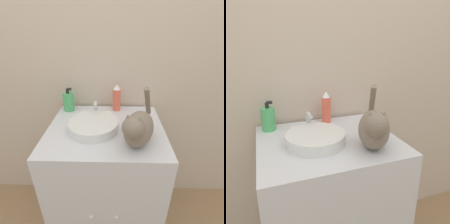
% 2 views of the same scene
% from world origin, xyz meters
% --- Properties ---
extents(wall_back, '(6.00, 0.05, 2.50)m').
position_xyz_m(wall_back, '(0.00, 0.64, 1.25)').
color(wall_back, '#C6B29E').
rests_on(wall_back, ground_plane).
extents(vanity_cabinet, '(0.69, 0.61, 0.90)m').
position_xyz_m(vanity_cabinet, '(0.00, 0.30, 0.45)').
color(vanity_cabinet, silver).
rests_on(vanity_cabinet, ground_plane).
extents(sink_basin, '(0.29, 0.29, 0.05)m').
position_xyz_m(sink_basin, '(-0.07, 0.27, 0.92)').
color(sink_basin, silver).
rests_on(sink_basin, vanity_cabinet).
extents(faucet, '(0.20, 0.09, 0.12)m').
position_xyz_m(faucet, '(-0.07, 0.42, 0.94)').
color(faucet, silver).
rests_on(faucet, vanity_cabinet).
extents(cat, '(0.22, 0.35, 0.28)m').
position_xyz_m(cat, '(0.17, 0.13, 1.00)').
color(cat, '#7A6B5B').
rests_on(cat, vanity_cabinet).
extents(soap_bottle, '(0.08, 0.08, 0.17)m').
position_xyz_m(soap_bottle, '(-0.27, 0.52, 0.96)').
color(soap_bottle, '#4CB266').
rests_on(soap_bottle, vanity_cabinet).
extents(spray_bottle, '(0.05, 0.05, 0.19)m').
position_xyz_m(spray_bottle, '(0.06, 0.54, 0.99)').
color(spray_bottle, '#EF6047').
rests_on(spray_bottle, vanity_cabinet).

